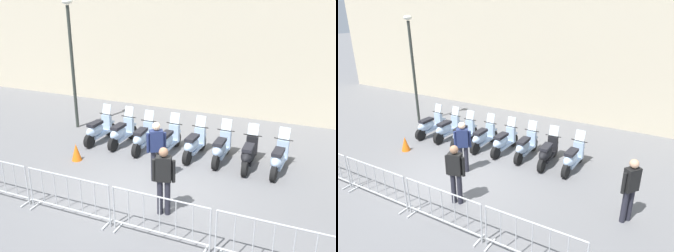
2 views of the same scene
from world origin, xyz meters
The scene contains 16 objects.
ground_plane centered at (0.00, 0.00, 0.00)m, with size 120.00×120.00×0.00m, color slate.
motorcycle_0 centered at (-3.13, 2.19, 0.45)m, with size 0.56×1.72×1.24m.
motorcycle_1 centered at (-2.25, 2.28, 0.45)m, with size 0.56×1.72×1.24m.
motorcycle_2 centered at (-1.37, 2.20, 0.45)m, with size 0.56×1.73×1.24m.
motorcycle_3 centered at (-0.51, 2.31, 0.45)m, with size 0.56×1.72×1.24m.
motorcycle_4 centered at (0.36, 2.38, 0.45)m, with size 0.56×1.72×1.24m.
motorcycle_5 centered at (1.24, 2.43, 0.45)m, with size 0.56×1.72×1.24m.
motorcycle_6 centered at (2.11, 2.36, 0.45)m, with size 0.56×1.73×1.24m.
motorcycle_7 centered at (2.98, 2.42, 0.45)m, with size 0.56×1.72×1.24m.
barrier_segment_1 centered at (-1.12, -1.93, 0.53)m, with size 2.27×0.50×1.07m.
barrier_segment_2 centered at (1.23, -1.85, 0.53)m, with size 2.27×0.50×1.07m.
barrier_segment_3 centered at (3.59, -1.78, 0.53)m, with size 2.27×0.50×1.07m.
street_lamp centered at (-4.77, 3.12, 2.95)m, with size 0.36×0.36×4.75m.
officer_mid_plaza centered at (-0.04, 0.54, 0.98)m, with size 0.47×0.39×1.73m.
officer_by_barriers centered at (0.88, -0.91, 0.98)m, with size 0.53×0.32×1.73m.
traffic_cone centered at (-2.91, 0.65, 0.28)m, with size 0.32×0.32×0.55m, color orange.
Camera 1 is at (4.31, -8.03, 5.16)m, focal length 40.80 mm.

